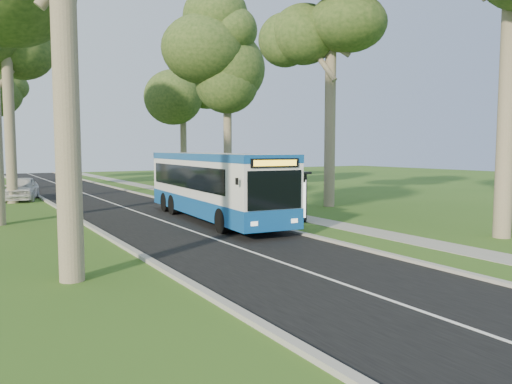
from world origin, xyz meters
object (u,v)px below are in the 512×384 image
bus_stop_sign (285,193)px  bus_shelter (286,186)px  car_white (22,188)px  litter_bin (293,214)px  bus (214,186)px

bus_stop_sign → bus_shelter: bearing=52.9°
bus_shelter → car_white: size_ratio=0.65×
litter_bin → bus_shelter: bearing=72.6°
litter_bin → car_white: bearing=117.0°
bus_stop_sign → litter_bin: bearing=36.1°
bus → bus_shelter: 3.57m
bus_shelter → bus: bearing=132.0°
bus_shelter → car_white: (-9.91, 17.69, -0.90)m
bus_shelter → bus_stop_sign: bearing=-137.1°
bus_stop_sign → bus: bearing=109.9°
bus_stop_sign → litter_bin: bus_stop_sign is taller
bus → car_white: size_ratio=2.66×
bus_shelter → litter_bin: bearing=-118.1°
litter_bin → bus: bearing=127.8°
bus_stop_sign → bus_shelter: 2.27m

